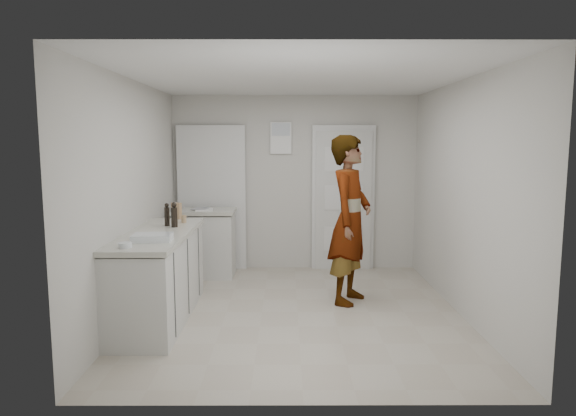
{
  "coord_description": "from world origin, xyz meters",
  "views": [
    {
      "loc": [
        -0.12,
        -5.41,
        1.85
      ],
      "look_at": [
        -0.1,
        0.4,
        1.09
      ],
      "focal_mm": 32.0,
      "sensor_mm": 36.0,
      "label": 1
    }
  ],
  "objects_px": {
    "spice_jar": "(184,219)",
    "egg_bowl": "(125,245)",
    "cake_mix_box": "(176,211)",
    "oil_cruet_b": "(167,215)",
    "oil_cruet_a": "(174,215)",
    "baking_dish": "(152,238)",
    "person": "(350,220)"
  },
  "relations": [
    {
      "from": "spice_jar",
      "to": "egg_bowl",
      "type": "relative_size",
      "value": 0.73
    },
    {
      "from": "spice_jar",
      "to": "oil_cruet_b",
      "type": "bearing_deg",
      "value": -124.88
    },
    {
      "from": "oil_cruet_b",
      "to": "egg_bowl",
      "type": "bearing_deg",
      "value": -94.65
    },
    {
      "from": "person",
      "to": "oil_cruet_a",
      "type": "height_order",
      "value": "person"
    },
    {
      "from": "oil_cruet_a",
      "to": "person",
      "type": "bearing_deg",
      "value": 8.32
    },
    {
      "from": "baking_dish",
      "to": "egg_bowl",
      "type": "xyz_separation_m",
      "value": [
        -0.16,
        -0.32,
        -0.01
      ]
    },
    {
      "from": "spice_jar",
      "to": "oil_cruet_a",
      "type": "height_order",
      "value": "oil_cruet_a"
    },
    {
      "from": "person",
      "to": "oil_cruet_a",
      "type": "bearing_deg",
      "value": 122.99
    },
    {
      "from": "egg_bowl",
      "to": "oil_cruet_b",
      "type": "bearing_deg",
      "value": 85.35
    },
    {
      "from": "cake_mix_box",
      "to": "oil_cruet_a",
      "type": "xyz_separation_m",
      "value": [
        0.11,
        -0.6,
        0.03
      ]
    },
    {
      "from": "egg_bowl",
      "to": "cake_mix_box",
      "type": "bearing_deg",
      "value": 86.9
    },
    {
      "from": "spice_jar",
      "to": "cake_mix_box",
      "type": "bearing_deg",
      "value": 115.92
    },
    {
      "from": "oil_cruet_a",
      "to": "egg_bowl",
      "type": "height_order",
      "value": "oil_cruet_a"
    },
    {
      "from": "oil_cruet_a",
      "to": "egg_bowl",
      "type": "bearing_deg",
      "value": -100.27
    },
    {
      "from": "person",
      "to": "spice_jar",
      "type": "distance_m",
      "value": 1.9
    },
    {
      "from": "cake_mix_box",
      "to": "spice_jar",
      "type": "height_order",
      "value": "cake_mix_box"
    },
    {
      "from": "cake_mix_box",
      "to": "spice_jar",
      "type": "distance_m",
      "value": 0.34
    },
    {
      "from": "cake_mix_box",
      "to": "spice_jar",
      "type": "relative_size",
      "value": 2.26
    },
    {
      "from": "oil_cruet_a",
      "to": "baking_dish",
      "type": "relative_size",
      "value": 0.73
    },
    {
      "from": "spice_jar",
      "to": "oil_cruet_b",
      "type": "distance_m",
      "value": 0.26
    },
    {
      "from": "spice_jar",
      "to": "baking_dish",
      "type": "bearing_deg",
      "value": -94.45
    },
    {
      "from": "cake_mix_box",
      "to": "baking_dish",
      "type": "relative_size",
      "value": 0.52
    },
    {
      "from": "spice_jar",
      "to": "baking_dish",
      "type": "height_order",
      "value": "spice_jar"
    },
    {
      "from": "person",
      "to": "baking_dish",
      "type": "distance_m",
      "value": 2.25
    },
    {
      "from": "oil_cruet_b",
      "to": "cake_mix_box",
      "type": "bearing_deg",
      "value": 90.48
    },
    {
      "from": "person",
      "to": "cake_mix_box",
      "type": "relative_size",
      "value": 9.85
    },
    {
      "from": "cake_mix_box",
      "to": "oil_cruet_b",
      "type": "bearing_deg",
      "value": -64.97
    },
    {
      "from": "oil_cruet_b",
      "to": "egg_bowl",
      "type": "distance_m",
      "value": 1.19
    },
    {
      "from": "person",
      "to": "oil_cruet_a",
      "type": "distance_m",
      "value": 1.97
    },
    {
      "from": "person",
      "to": "oil_cruet_a",
      "type": "xyz_separation_m",
      "value": [
        -1.94,
        -0.28,
        0.09
      ]
    },
    {
      "from": "baking_dish",
      "to": "egg_bowl",
      "type": "distance_m",
      "value": 0.35
    },
    {
      "from": "oil_cruet_b",
      "to": "spice_jar",
      "type": "bearing_deg",
      "value": 55.12
    }
  ]
}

